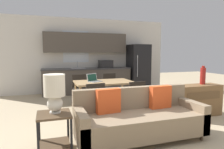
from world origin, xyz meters
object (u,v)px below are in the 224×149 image
credenza (197,100)px  laptop (94,80)px  dining_chair_near_left (94,99)px  couch (138,118)px  dining_table (104,84)px  dining_chair_far_left (80,87)px  table_lamp (55,91)px  side_table (54,127)px  vase (203,76)px  dining_chair_far_right (111,85)px  dining_chair_near_right (134,97)px  refrigerator (138,68)px

credenza → laptop: size_ratio=2.76×
dining_chair_near_left → credenza: bearing=164.7°
couch → dining_table: bearing=92.2°
couch → dining_chair_near_left: couch is taller
dining_table → dining_chair_near_left: bearing=-119.6°
dining_table → laptop: laptop is taller
dining_chair_far_left → dining_chair_near_left: (0.01, -1.60, 0.00)m
table_lamp → dining_chair_near_left: bearing=53.2°
side_table → vase: size_ratio=1.35×
dining_chair_far_right → dining_chair_near_right: 1.63m
couch → dining_chair_far_left: (-0.53, 2.66, 0.13)m
table_lamp → dining_chair_far_right: 3.23m
laptop → dining_chair_near_left: bearing=-134.0°
dining_table → side_table: size_ratio=2.45×
credenza → dining_chair_near_right: dining_chair_near_right is taller
table_lamp → dining_chair_near_right: 2.08m
side_table → table_lamp: table_lamp is taller
laptop → dining_table: bearing=-39.7°
dining_table → table_lamp: size_ratio=2.59×
table_lamp → dining_chair_far_left: table_lamp is taller
credenza → dining_chair_far_right: 2.44m
laptop → table_lamp: bearing=-148.2°
table_lamp → dining_chair_near_left: (0.82, 1.09, -0.43)m
refrigerator → vase: refrigerator is taller
couch → dining_chair_far_right: (0.38, 2.67, 0.13)m
credenza → laptop: bearing=151.4°
dining_chair_far_left → laptop: 0.86m
credenza → laptop: 2.49m
credenza → side_table: bearing=-166.1°
side_table → vase: (3.37, 0.84, 0.52)m
side_table → dining_chair_far_left: dining_chair_far_left is taller
side_table → dining_chair_near_right: bearing=32.4°
side_table → laptop: bearing=62.1°
side_table → dining_chair_far_right: bearing=57.6°
side_table → dining_chair_far_left: size_ratio=0.71×
refrigerator → side_table: bearing=-128.8°
side_table → laptop: 2.26m
laptop → refrigerator: bearing=13.2°
dining_chair_far_left → vase: bearing=-40.4°
dining_table → refrigerator: bearing=47.4°
side_table → dining_chair_far_left: (0.82, 2.74, 0.08)m
refrigerator → credenza: refrigerator is taller
couch → credenza: size_ratio=1.89×
vase → laptop: (-2.33, 1.13, -0.14)m
side_table → dining_chair_near_right: dining_chair_near_right is taller
refrigerator → laptop: bearing=-136.5°
couch → vase: 2.23m
credenza → dining_chair_far_left: dining_chair_far_left is taller
side_table → dining_chair_far_right: dining_chair_far_right is taller
refrigerator → dining_chair_near_right: 3.41m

